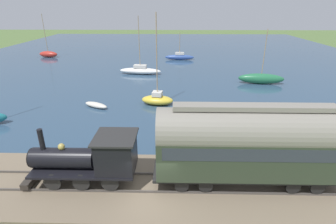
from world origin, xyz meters
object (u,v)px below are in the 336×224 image
Objects in this scene: sailboat_yellow at (157,99)px; sailboat_red at (48,54)px; sailboat_green at (261,78)px; sailboat_white at (140,70)px; rowboat_off_pier at (110,136)px; passenger_coach at (250,142)px; rowboat_near_shore at (96,105)px; rowboat_mid_harbor at (197,114)px; rowboat_far_out at (195,130)px; sailboat_blue at (180,57)px; steam_locomotive at (94,157)px.

sailboat_red is (25.82, 23.08, 0.03)m from sailboat_yellow.
sailboat_red is (17.76, 36.18, -0.06)m from sailboat_green.
sailboat_yellow is (-12.81, -3.34, 0.05)m from sailboat_white.
rowboat_off_pier is at bearing -173.50° from sailboat_white.
passenger_coach is at bearing -135.01° from sailboat_red.
rowboat_off_pier is 0.82× the size of rowboat_near_shore.
sailboat_red reaches higher than rowboat_mid_harbor.
sailboat_green is 2.73× the size of rowboat_mid_harbor.
sailboat_yellow is at bearing 74.35° from rowboat_far_out.
sailboat_yellow is at bearing 127.93° from sailboat_green.
sailboat_white is 13.24m from sailboat_yellow.
sailboat_red reaches higher than passenger_coach.
rowboat_mid_harbor is at bearing -128.10° from sailboat_red.
rowboat_off_pier is (-15.77, 16.30, -0.41)m from sailboat_green.
passenger_coach is 1.45× the size of sailboat_green.
rowboat_off_pier is at bearing 56.40° from passenger_coach.
rowboat_near_shore is (6.68, 2.96, -0.02)m from rowboat_off_pier.
rowboat_off_pier is (-4.65, 7.06, 0.06)m from rowboat_mid_harbor.
passenger_coach is 23.02m from sailboat_green.
sailboat_white is at bearing 23.12° from sailboat_yellow.
sailboat_yellow is (13.59, 5.65, -2.51)m from passenger_coach.
sailboat_red is at bearing 85.41° from rowboat_far_out.
sailboat_blue is 26.90m from rowboat_mid_harbor.
rowboat_far_out is (7.24, -6.02, -1.90)m from steam_locomotive.
sailboat_yellow is at bearing 175.42° from sailboat_blue.
sailboat_blue is 26.37m from rowboat_near_shore.
sailboat_green is 14.47m from rowboat_mid_harbor.
rowboat_near_shore is (-26.85, -16.93, -0.37)m from sailboat_red.
rowboat_off_pier is at bearing 64.83° from rowboat_mid_harbor.
sailboat_yellow is 3.89× the size of rowboat_off_pier.
passenger_coach is 37.60m from sailboat_blue.
steam_locomotive is 0.89× the size of sailboat_green.
sailboat_white is 14.13m from rowboat_near_shore.
passenger_coach is 17.47m from rowboat_near_shore.
sailboat_red is 3.48× the size of rowboat_off_pier.
rowboat_near_shore is at bearing 162.27° from sailboat_blue.
sailboat_green is at bearing -107.25° from sailboat_red.
rowboat_near_shore is (12.56, 11.80, -2.84)m from passenger_coach.
rowboat_near_shore is (-1.03, 6.15, -0.33)m from sailboat_yellow.
sailboat_green reaches higher than rowboat_off_pier.
passenger_coach is at bearing -173.59° from sailboat_blue.
rowboat_near_shore is at bearing 121.61° from sailboat_green.
sailboat_red is at bearing 36.09° from passenger_coach.
sailboat_yellow is 3.21× the size of rowboat_near_shore.
steam_locomotive is at bearing 177.78° from sailboat_yellow.
sailboat_red is at bearing 70.19° from sailboat_green.
sailboat_green is (-4.76, -16.44, 0.14)m from sailboat_white.
passenger_coach is 3.95× the size of rowboat_mid_harbor.
rowboat_off_pier is at bearing -140.44° from sailboat_red.
sailboat_green is at bearing -35.91° from steam_locomotive.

